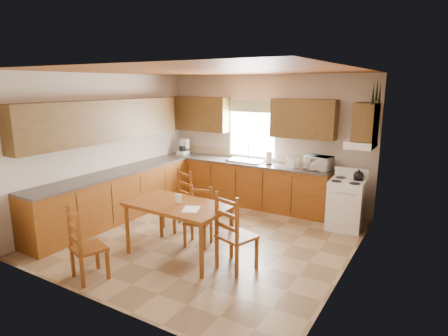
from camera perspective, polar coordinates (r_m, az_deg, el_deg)
The scene contains 35 objects.
floor at distance 6.37m, azimuth -2.59°, elevation -10.51°, with size 4.50×4.50×0.00m, color #917553.
ceiling at distance 5.86m, azimuth -2.86°, elevation 14.56°, with size 4.50×4.50×0.00m, color brown.
wall_left at distance 7.43m, azimuth -17.36°, elevation 3.15°, with size 4.50×4.50×0.00m, color #C4B39F.
wall_right at distance 5.11m, azimuth 18.84°, elevation -1.08°, with size 4.50×4.50×0.00m, color #C4B39F.
wall_back at distance 7.91m, azimuth 6.33°, elevation 4.19°, with size 4.50×4.50×0.00m, color #C4B39F.
wall_front at distance 4.33m, azimuth -19.41°, elevation -3.54°, with size 4.50×4.50×0.00m, color #C4B39F.
lower_cab_back at distance 8.00m, azimuth 2.83°, elevation -2.32°, with size 3.75×0.60×0.88m, color brown.
lower_cab_left at distance 7.32m, azimuth -16.18°, elevation -4.25°, with size 0.60×3.60×0.88m, color brown.
counter_back at distance 7.89m, azimuth 2.87°, elevation 0.91°, with size 3.75×0.63×0.04m, color #4B423D.
counter_left at distance 7.20m, azimuth -16.41°, elevation -0.74°, with size 0.63×3.60×0.04m, color #4B423D.
backsplash at distance 8.12m, azimuth 3.84°, elevation 2.02°, with size 3.75×0.01×0.18m, color tan.
upper_cab_back_left at distance 8.47m, azimuth -3.71°, elevation 8.23°, with size 1.41×0.33×0.75m, color brown.
upper_cab_back_right at distance 7.39m, azimuth 12.03°, elevation 7.34°, with size 1.25×0.33×0.75m, color brown.
upper_cab_left at distance 7.15m, azimuth -17.63°, elevation 6.86°, with size 0.33×3.60×0.75m, color brown.
upper_cab_stove at distance 6.66m, azimuth 20.81°, elevation 6.63°, with size 0.33×0.62×0.62m, color brown.
range_hood at distance 6.71m, azimuth 20.14°, elevation 3.45°, with size 0.44×0.62×0.12m, color white.
window_frame at distance 7.99m, azimuth 4.31°, elevation 5.76°, with size 1.13×0.02×1.18m, color white.
window_pane at distance 7.98m, azimuth 4.30°, elevation 5.75°, with size 1.05×0.01×1.10m, color white.
window_valance at distance 7.92m, azimuth 4.27°, elevation 9.33°, with size 1.19×0.01×0.24m, color #495F39.
sink_basin at distance 7.85m, azimuth 3.35°, elevation 1.14°, with size 0.75×0.45×0.04m, color silver.
pine_decal_a at distance 6.29m, azimuth 21.80°, elevation 10.65°, with size 0.22×0.22×0.36m, color black.
pine_decal_b at distance 6.61m, azimuth 22.29°, elevation 11.01°, with size 0.22×0.22×0.36m, color black.
pine_decal_c at distance 6.93m, azimuth 22.68°, elevation 10.68°, with size 0.22×0.22×0.36m, color black.
stove at distance 6.94m, azimuth 18.04°, elevation -5.40°, with size 0.57×0.59×0.85m, color white.
coffeemaker at distance 8.70m, azimuth -6.28°, elevation 3.10°, with size 0.18×0.21×0.30m, color white.
paper_towel at distance 7.59m, azimuth 6.86°, elevation 1.54°, with size 0.11×0.11×0.27m, color white.
toaster at distance 7.36m, azimuth 10.29°, elevation 0.76°, with size 0.23×0.14×0.18m, color white.
microwave at distance 7.26m, azimuth 14.20°, elevation 0.75°, with size 0.45×0.32×0.27m, color white.
dining_table at distance 5.64m, azimuth -6.92°, elevation -9.30°, with size 1.50×0.86×0.80m, color brown.
chair_near_left at distance 5.25m, azimuth -19.97°, elevation -10.70°, with size 0.41×0.39×0.98m, color brown.
chair_near_right at distance 5.17m, azimuth 1.96°, elevation -9.59°, with size 0.46×0.44×1.09m, color brown.
chair_far_left at distance 6.62m, azimuth -7.24°, elevation -4.92°, with size 0.43×0.41×1.03m, color brown.
chair_far_right at distance 5.94m, azimuth -3.98°, elevation -7.50°, with size 0.39×0.37×0.92m, color brown.
table_paper at distance 5.25m, azimuth -5.03°, elevation -6.26°, with size 0.22×0.29×0.00m, color white.
table_card at distance 5.52m, azimuth -6.94°, elevation -4.66°, with size 0.10×0.02×0.13m, color white.
Camera 1 is at (3.24, -4.88, 2.50)m, focal length 30.00 mm.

